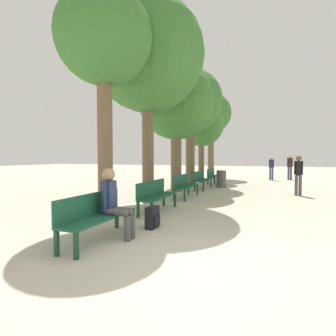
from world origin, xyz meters
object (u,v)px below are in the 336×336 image
at_px(tree_row_1, 148,56).
at_px(tree_row_4, 201,124).
at_px(pedestrian_far, 271,166).
at_px(bench_row_1, 155,194).
at_px(bench_row_3, 202,178).
at_px(tree_row_3, 190,102).
at_px(bench_row_0, 96,213).
at_px(trash_bin, 221,179).
at_px(tree_row_2, 176,103).
at_px(tree_row_0, 104,41).
at_px(person_seated, 114,201).
at_px(tree_row_5, 211,114).
at_px(pedestrian_mid, 290,165).
at_px(bench_row_2, 184,184).
at_px(bench_row_4, 213,175).
at_px(pedestrian_near, 298,173).
at_px(backpack, 153,218).

xyz_separation_m(tree_row_1, tree_row_4, (0.00, 7.50, -1.39)).
bearing_deg(pedestrian_far, bench_row_1, -104.96).
height_order(bench_row_3, tree_row_3, tree_row_3).
height_order(bench_row_3, pedestrian_far, pedestrian_far).
relative_size(bench_row_0, trash_bin, 2.14).
relative_size(tree_row_2, trash_bin, 6.67).
relative_size(bench_row_1, pedestrian_far, 1.14).
bearing_deg(tree_row_2, tree_row_0, -90.00).
relative_size(bench_row_1, person_seated, 1.36).
bearing_deg(tree_row_4, pedestrian_far, 32.99).
xyz_separation_m(tree_row_4, pedestrian_far, (3.99, 2.59, -2.57)).
relative_size(tree_row_5, pedestrian_mid, 3.57).
bearing_deg(bench_row_2, pedestrian_mid, 66.13).
distance_m(bench_row_3, tree_row_3, 4.10).
bearing_deg(trash_bin, person_seated, -93.22).
bearing_deg(bench_row_4, pedestrian_near, -39.11).
height_order(pedestrian_near, trash_bin, pedestrian_near).
relative_size(bench_row_4, pedestrian_mid, 1.07).
height_order(bench_row_2, tree_row_1, tree_row_1).
relative_size(bench_row_3, tree_row_2, 0.32).
bearing_deg(bench_row_0, bench_row_2, 90.00).
relative_size(bench_row_0, bench_row_1, 1.00).
xyz_separation_m(tree_row_1, pedestrian_mid, (5.11, 10.72, -3.90)).
bearing_deg(bench_row_2, bench_row_3, 90.00).
distance_m(bench_row_0, tree_row_3, 10.01).
height_order(person_seated, pedestrian_near, pedestrian_near).
bearing_deg(pedestrian_mid, bench_row_0, -105.83).
bearing_deg(bench_row_0, pedestrian_mid, 74.17).
bearing_deg(bench_row_1, pedestrian_far, 75.04).
xyz_separation_m(pedestrian_near, trash_bin, (-3.26, 1.68, -0.48)).
relative_size(bench_row_2, trash_bin, 2.14).
relative_size(bench_row_2, tree_row_0, 0.32).
bearing_deg(pedestrian_mid, bench_row_3, -121.59).
xyz_separation_m(bench_row_4, tree_row_1, (-0.91, -6.55, 4.35)).
relative_size(person_seated, pedestrian_near, 0.84).
bearing_deg(bench_row_3, bench_row_4, 90.00).
height_order(bench_row_4, tree_row_2, tree_row_2).
bearing_deg(bench_row_3, bench_row_1, -90.00).
distance_m(pedestrian_mid, trash_bin, 6.72).
xyz_separation_m(tree_row_2, person_seated, (1.14, -6.74, -3.17)).
bearing_deg(tree_row_3, backpack, -79.35).
bearing_deg(bench_row_4, tree_row_0, -95.74).
distance_m(tree_row_5, person_seated, 14.72).
bearing_deg(pedestrian_far, tree_row_0, -107.61).
distance_m(tree_row_5, pedestrian_mid, 6.22).
height_order(person_seated, backpack, person_seated).
relative_size(tree_row_5, person_seated, 4.56).
bearing_deg(tree_row_3, bench_row_1, -82.11).
relative_size(bench_row_2, pedestrian_near, 1.14).
distance_m(bench_row_0, bench_row_2, 5.33).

